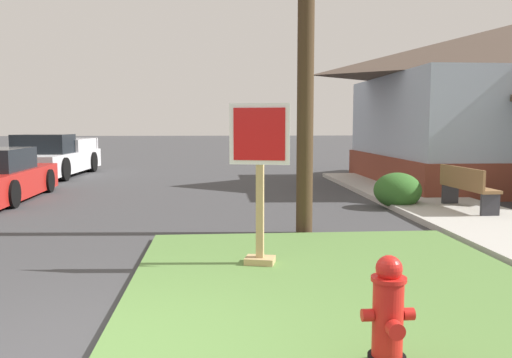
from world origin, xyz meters
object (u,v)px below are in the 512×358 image
at_px(stop_sign, 260,187).
at_px(pickup_truck_white, 52,159).
at_px(fire_hydrant, 388,315).
at_px(manhole_cover, 205,241).
at_px(street_bench, 466,186).

height_order(stop_sign, pickup_truck_white, stop_sign).
xyz_separation_m(fire_hydrant, manhole_cover, (-1.40, 4.46, -0.45)).
relative_size(stop_sign, pickup_truck_white, 0.35).
distance_m(fire_hydrant, pickup_truck_white, 16.68).
bearing_deg(stop_sign, street_bench, 39.32).
distance_m(fire_hydrant, manhole_cover, 4.70).
xyz_separation_m(stop_sign, pickup_truck_white, (-6.25, 12.33, -0.43)).
bearing_deg(manhole_cover, pickup_truck_white, 117.33).
bearing_deg(manhole_cover, fire_hydrant, -72.56).
xyz_separation_m(stop_sign, street_bench, (4.45, 3.64, -0.45)).
bearing_deg(stop_sign, fire_hydrant, -76.50).
relative_size(fire_hydrant, pickup_truck_white, 0.14).
distance_m(manhole_cover, pickup_truck_white, 12.07).
xyz_separation_m(fire_hydrant, stop_sign, (-0.68, 2.84, 0.58)).
height_order(pickup_truck_white, street_bench, pickup_truck_white).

